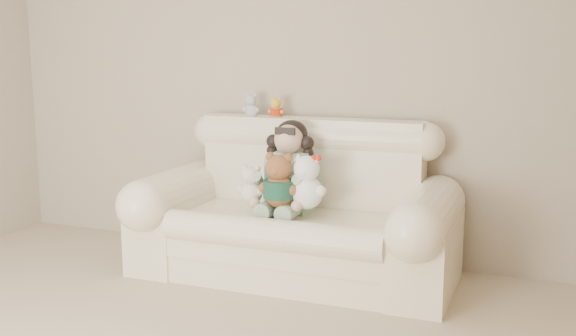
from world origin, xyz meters
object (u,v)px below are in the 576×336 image
(brown_teddy, at_px, (279,175))
(cream_teddy, at_px, (251,181))
(seated_child, at_px, (289,166))
(white_cat, at_px, (307,176))
(sofa, at_px, (294,201))

(brown_teddy, distance_m, cream_teddy, 0.22)
(seated_child, height_order, white_cat, seated_child)
(cream_teddy, bearing_deg, sofa, 9.48)
(sofa, xyz_separation_m, white_cat, (0.13, -0.10, 0.19))
(white_cat, relative_size, cream_teddy, 1.38)
(brown_teddy, height_order, cream_teddy, brown_teddy)
(seated_child, xyz_separation_m, white_cat, (0.19, -0.18, -0.03))
(brown_teddy, bearing_deg, sofa, 67.29)
(sofa, relative_size, seated_child, 3.36)
(seated_child, bearing_deg, cream_teddy, -127.02)
(brown_teddy, bearing_deg, white_cat, 6.66)
(seated_child, bearing_deg, brown_teddy, -77.41)
(sofa, xyz_separation_m, seated_child, (-0.06, 0.08, 0.22))
(brown_teddy, height_order, white_cat, brown_teddy)
(cream_teddy, bearing_deg, white_cat, -13.08)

